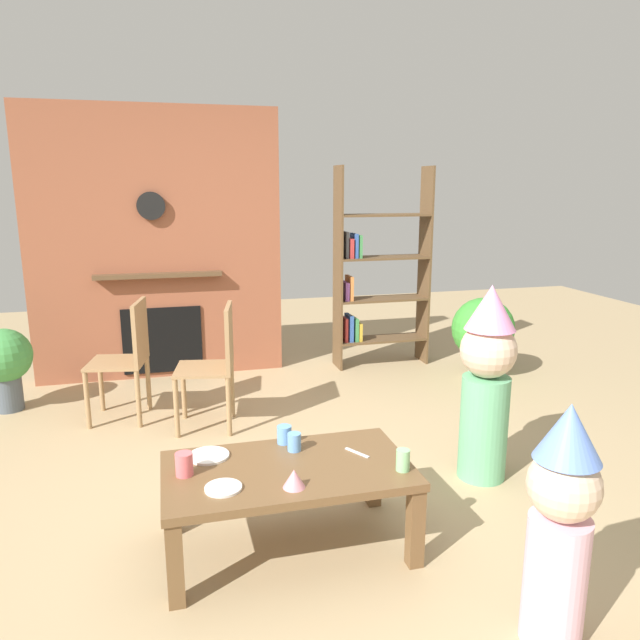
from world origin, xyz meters
TOP-DOWN VIEW (x-y plane):
  - ground_plane at (0.00, 0.00)m, footprint 12.00×12.00m
  - brick_fireplace_feature at (-0.78, 2.60)m, footprint 2.20×0.28m
  - bookshelf at (1.21, 2.40)m, footprint 0.90×0.28m
  - coffee_table at (-0.22, -0.39)m, footprint 1.16×0.65m
  - paper_cup_near_left at (-0.15, -0.23)m, footprint 0.07×0.07m
  - paper_cup_near_right at (-0.69, -0.35)m, footprint 0.08×0.08m
  - paper_cup_center at (0.30, -0.56)m, footprint 0.06×0.06m
  - paper_cup_far_left at (-0.18, -0.13)m, footprint 0.07×0.07m
  - paper_plate_front at (-0.53, -0.53)m, footprint 0.16×0.16m
  - paper_plate_rear at (-0.57, -0.19)m, footprint 0.20×0.20m
  - birthday_cake_slice at (-0.23, -0.59)m, footprint 0.10×0.10m
  - table_fork at (0.15, -0.34)m, footprint 0.09×0.14m
  - child_with_cone_hat at (0.64, -1.24)m, footprint 0.27×0.27m
  - child_in_pink at (1.06, 0.03)m, footprint 0.33×0.33m
  - dining_chair_left at (-1.02, 1.53)m, footprint 0.46×0.46m
  - dining_chair_middle at (-0.40, 1.21)m, footprint 0.46×0.46m
  - potted_plant_tall at (2.03, 1.77)m, footprint 0.56×0.56m
  - potted_plant_short at (-1.96, 1.96)m, footprint 0.42×0.42m

SIDE VIEW (x-z plane):
  - ground_plane at x=0.00m, z-range 0.00..0.00m
  - coffee_table at x=-0.22m, z-range 0.15..0.58m
  - potted_plant_short at x=-1.96m, z-range 0.07..0.72m
  - table_fork at x=0.15m, z-range 0.43..0.43m
  - paper_plate_front at x=-0.53m, z-range 0.43..0.44m
  - paper_plate_rear at x=-0.57m, z-range 0.43..0.44m
  - potted_plant_tall at x=2.03m, z-range 0.07..0.81m
  - birthday_cake_slice at x=-0.23m, z-range 0.43..0.51m
  - paper_cup_near_left at x=-0.15m, z-range 0.43..0.52m
  - paper_cup_far_left at x=-0.18m, z-range 0.43..0.52m
  - paper_cup_center at x=0.30m, z-range 0.43..0.53m
  - paper_cup_near_right at x=-0.69m, z-range 0.43..0.53m
  - dining_chair_left at x=-1.02m, z-range 0.06..0.96m
  - dining_chair_middle at x=-0.40m, z-range 0.06..0.96m
  - child_with_cone_hat at x=0.64m, z-range 0.03..1.00m
  - child_in_pink at x=1.06m, z-range 0.03..1.21m
  - bookshelf at x=1.21m, z-range -0.08..1.82m
  - brick_fireplace_feature at x=-0.78m, z-range -0.01..2.39m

